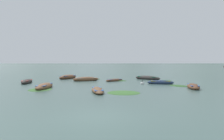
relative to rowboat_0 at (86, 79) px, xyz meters
name	(u,v)px	position (x,y,z in m)	size (l,w,h in m)	color
ground_plane	(107,63)	(2.56, 1480.57, -0.22)	(6000.00, 6000.00, 0.00)	#425B56
mountain_1	(40,48)	(-650.75, 1954.04, 147.74)	(1071.98, 1071.98, 295.92)	slate
mountain_2	(132,50)	(289.04, 2380.61, 149.00)	(1011.28, 1011.28, 298.44)	#56665B
mountain_3	(206,44)	(1087.33, 2187.05, 213.28)	(1251.09, 1251.09, 427.00)	slate
rowboat_0	(86,79)	(0.00, 0.00, 0.00)	(3.96, 2.59, 0.71)	brown
rowboat_1	(193,87)	(11.65, -8.94, -0.03)	(1.71, 3.35, 0.59)	brown
rowboat_2	(44,86)	(-3.28, -8.45, -0.02)	(1.28, 4.26, 0.64)	brown
rowboat_3	(98,90)	(2.20, -11.12, -0.07)	(1.58, 4.09, 0.47)	brown
rowboat_4	(68,77)	(-3.33, 4.02, 0.02)	(3.00, 4.57, 0.79)	brown
rowboat_5	(160,82)	(9.51, -4.52, -0.04)	(3.31, 1.65, 0.58)	navy
rowboat_6	(27,82)	(-7.09, -3.24, -0.03)	(1.50, 3.67, 0.62)	#2D2826
rowboat_7	(114,80)	(4.05, -0.55, -0.09)	(2.89, 2.66, 0.41)	brown
rowboat_8	(147,78)	(9.24, 2.17, 0.00)	(3.97, 4.13, 0.72)	#2D2826
mooring_buoy	(142,84)	(7.21, -4.95, -0.12)	(0.43, 0.43, 0.90)	silver
weed_patch_0	(165,81)	(11.26, -0.25, -0.22)	(2.53, 1.74, 0.14)	#2D5628
weed_patch_1	(40,90)	(-3.37, -9.50, -0.22)	(2.15, 2.72, 0.14)	#38662D
weed_patch_2	(179,86)	(11.00, -6.64, -0.22)	(2.29, 1.66, 0.14)	#2D5628
weed_patch_3	(124,93)	(4.45, -11.72, -0.22)	(2.84, 2.73, 0.14)	#38662D
weed_patch_4	(96,79)	(1.26, 2.67, -0.22)	(1.21, 1.51, 0.14)	#2D5628
weed_patch_5	(121,81)	(5.03, -0.11, -0.22)	(1.78, 1.47, 0.14)	#2D5628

